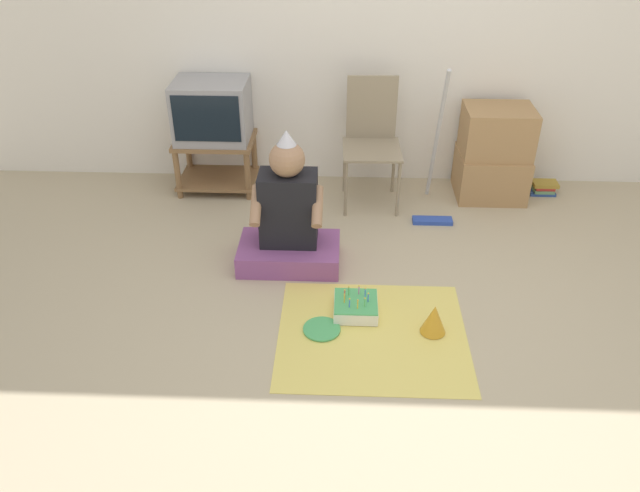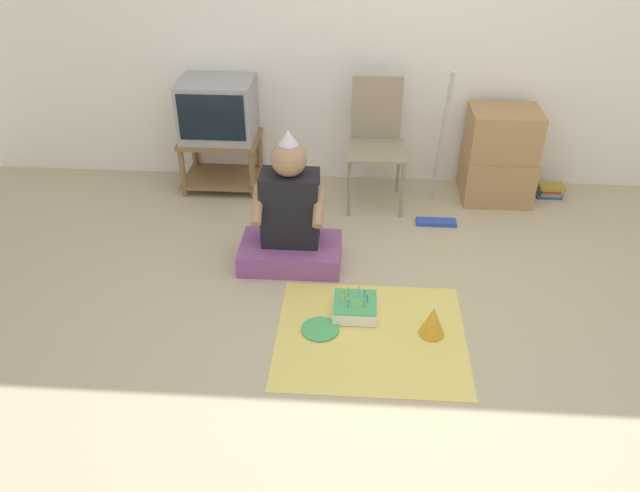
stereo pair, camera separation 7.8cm
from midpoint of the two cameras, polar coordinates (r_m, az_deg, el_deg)
The scene contains 13 objects.
ground_plane at distance 3.48m, azimuth 7.25°, elevation -7.84°, with size 16.00×16.00×0.00m, color tan.
wall_back at distance 4.69m, azimuth 7.40°, elevation 20.43°, with size 6.40×0.06×2.55m.
tv_stand at distance 4.88m, azimuth -8.51°, elevation 8.01°, with size 0.59×0.44×0.41m.
tv at distance 4.74m, azimuth -8.88°, elevation 12.22°, with size 0.54×0.42×0.43m.
folding_chair at distance 4.56m, azimuth 5.66°, elevation 10.06°, with size 0.42×0.43×0.90m.
cardboard_box_stack at distance 4.83m, azimuth 16.52°, elevation 7.86°, with size 0.50×0.44×0.68m.
dust_mop at distance 4.44m, azimuth 11.32°, elevation 6.11°, with size 0.28×0.45×1.09m.
book_pile at distance 5.09m, azimuth 20.66°, elevation 4.79°, with size 0.21×0.15×0.09m.
person_seated at distance 3.87m, azimuth -2.16°, elevation 2.31°, with size 0.63×0.40×0.89m.
party_cloth at distance 3.45m, azimuth 5.31°, elevation -8.13°, with size 1.03×0.92×0.01m.
birthday_cake at distance 3.56m, azimuth 3.85°, elevation -5.60°, with size 0.25×0.25×0.14m.
party_hat_blue at distance 3.44m, azimuth 10.92°, elevation -6.76°, with size 0.14×0.14×0.17m.
paper_plate at distance 3.46m, azimuth 0.67°, elevation -7.60°, with size 0.21×0.21×0.01m.
Camera 2 is at (-0.22, -2.65, 2.24)m, focal length 35.00 mm.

